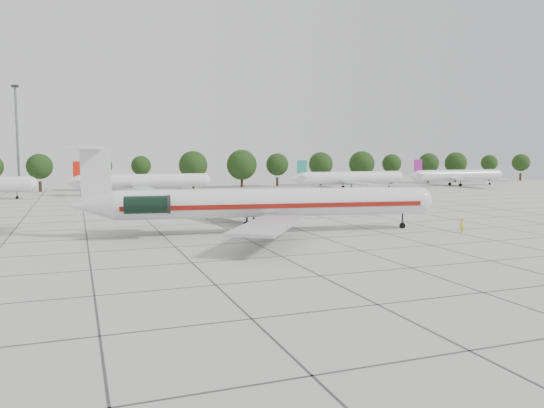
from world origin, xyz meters
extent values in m
plane|color=#B5B5AD|center=(0.00, 0.00, 0.00)|extent=(260.00, 260.00, 0.00)
cube|color=#383838|center=(0.00, 15.00, 0.01)|extent=(170.00, 170.00, 0.02)
cylinder|color=silver|center=(4.62, 5.74, 3.45)|extent=(35.57, 8.78, 3.25)
sphere|color=silver|center=(22.15, 2.96, 3.45)|extent=(3.25, 3.25, 3.25)
cone|color=silver|center=(-15.34, 8.91, 3.45)|extent=(5.38, 3.99, 3.25)
cube|color=maroon|center=(4.88, 7.37, 3.20)|extent=(34.09, 5.47, 0.54)
cube|color=maroon|center=(4.36, 4.11, 3.20)|extent=(34.09, 5.47, 0.54)
cube|color=#B7BABC|center=(3.58, 14.89, 2.12)|extent=(8.43, 15.47, 0.30)
cube|color=#B7BABC|center=(0.79, -2.64, 2.12)|extent=(12.03, 14.80, 0.30)
cube|color=black|center=(-9.15, 10.17, 3.75)|extent=(2.34, 1.61, 0.25)
cylinder|color=black|center=(-9.04, 10.85, 3.75)|extent=(4.97, 2.59, 1.87)
cube|color=black|center=(-9.85, 5.79, 3.75)|extent=(2.34, 1.61, 0.25)
cylinder|color=black|center=(-9.96, 5.11, 3.75)|extent=(4.97, 2.59, 1.87)
cube|color=silver|center=(-14.86, 8.83, 6.90)|extent=(3.16, 0.77, 5.92)
cube|color=silver|center=(-15.54, 8.94, 9.66)|extent=(4.78, 12.15, 0.22)
cylinder|color=black|center=(20.20, 3.27, 0.94)|extent=(0.23, 0.23, 1.87)
cylinder|color=black|center=(20.20, 3.27, 0.35)|extent=(0.72, 0.38, 0.69)
cylinder|color=black|center=(2.10, 8.74, 1.28)|extent=(0.27, 0.27, 1.77)
cylinder|color=black|center=(2.10, 8.74, 0.49)|extent=(1.07, 0.74, 0.99)
cylinder|color=black|center=(1.30, 3.67, 1.28)|extent=(0.27, 0.27, 1.77)
cylinder|color=black|center=(1.30, 3.67, 0.49)|extent=(1.07, 0.74, 0.99)
imported|color=#D7BE0C|center=(24.54, -2.13, 0.84)|extent=(0.73, 0.71, 1.68)
cylinder|color=silver|center=(-2.83, 68.74, 3.00)|extent=(27.20, 3.00, 3.00)
cube|color=#B7BABC|center=(-3.83, 68.74, 1.80)|extent=(3.50, 27.20, 0.25)
cube|color=red|center=(-16.27, 68.74, 5.60)|extent=(2.40, 0.25, 3.60)
cylinder|color=black|center=(-3.83, 70.94, 0.40)|extent=(0.80, 0.45, 0.80)
cylinder|color=black|center=(-3.83, 66.54, 0.40)|extent=(0.80, 0.45, 0.80)
cylinder|color=silver|center=(48.23, 67.35, 3.00)|extent=(27.20, 3.00, 3.00)
cube|color=#B7BABC|center=(47.23, 67.35, 1.80)|extent=(3.50, 27.20, 0.25)
cube|color=#1D8372|center=(34.79, 67.35, 5.60)|extent=(2.40, 0.25, 3.60)
cylinder|color=black|center=(47.23, 69.55, 0.40)|extent=(0.80, 0.45, 0.80)
cylinder|color=black|center=(47.23, 65.15, 0.40)|extent=(0.80, 0.45, 0.80)
cylinder|color=silver|center=(83.45, 69.73, 3.00)|extent=(27.20, 3.00, 3.00)
cube|color=#B7BABC|center=(82.45, 69.73, 1.80)|extent=(3.50, 27.20, 0.25)
cube|color=#981B8B|center=(70.01, 69.73, 5.60)|extent=(2.40, 0.25, 3.60)
cylinder|color=black|center=(82.45, 71.93, 0.40)|extent=(0.80, 0.45, 0.80)
cylinder|color=black|center=(82.45, 67.53, 0.40)|extent=(0.80, 0.45, 0.80)
cylinder|color=#332114|center=(-24.88, 85.00, 1.25)|extent=(0.70, 0.70, 2.50)
sphere|color=black|center=(-24.88, 85.00, 6.00)|extent=(5.99, 5.99, 5.99)
cylinder|color=#332114|center=(-11.69, 85.00, 1.25)|extent=(0.70, 0.70, 2.50)
sphere|color=black|center=(-11.69, 85.00, 6.00)|extent=(6.50, 6.50, 6.50)
cylinder|color=#332114|center=(-1.50, 85.00, 1.25)|extent=(0.70, 0.70, 2.50)
sphere|color=black|center=(-1.50, 85.00, 6.00)|extent=(4.93, 4.93, 4.93)
cylinder|color=#332114|center=(11.69, 85.00, 1.25)|extent=(0.70, 0.70, 2.50)
sphere|color=black|center=(11.69, 85.00, 6.00)|extent=(7.40, 7.40, 7.40)
cylinder|color=#332114|center=(24.88, 85.00, 1.25)|extent=(0.70, 0.70, 2.50)
sphere|color=black|center=(24.88, 85.00, 6.00)|extent=(8.08, 8.08, 8.08)
cylinder|color=#332114|center=(35.07, 85.00, 1.25)|extent=(0.70, 0.70, 2.50)
sphere|color=black|center=(35.07, 85.00, 6.00)|extent=(6.17, 6.17, 6.17)
cylinder|color=#332114|center=(48.26, 85.00, 1.25)|extent=(0.70, 0.70, 2.50)
sphere|color=black|center=(48.26, 85.00, 6.00)|extent=(6.82, 6.82, 6.82)
cylinder|color=#332114|center=(61.45, 85.00, 1.25)|extent=(0.70, 0.70, 2.50)
sphere|color=black|center=(61.45, 85.00, 6.00)|extent=(7.44, 7.44, 7.44)
cylinder|color=#332114|center=(71.64, 85.00, 1.25)|extent=(0.70, 0.70, 2.50)
sphere|color=black|center=(71.64, 85.00, 6.00)|extent=(5.66, 5.66, 5.66)
cylinder|color=#332114|center=(84.83, 85.00, 1.25)|extent=(0.70, 0.70, 2.50)
sphere|color=black|center=(84.83, 85.00, 6.00)|extent=(6.25, 6.25, 6.25)
cylinder|color=#332114|center=(95.02, 85.00, 1.25)|extent=(0.70, 0.70, 2.50)
sphere|color=black|center=(95.02, 85.00, 6.00)|extent=(6.79, 6.79, 6.79)
cylinder|color=#332114|center=(108.21, 85.00, 1.25)|extent=(0.70, 0.70, 2.50)
sphere|color=black|center=(108.21, 85.00, 6.00)|extent=(5.16, 5.16, 5.16)
cylinder|color=#332114|center=(121.40, 85.00, 1.25)|extent=(0.70, 0.70, 2.50)
sphere|color=black|center=(121.40, 85.00, 6.00)|extent=(5.68, 5.68, 5.68)
cylinder|color=slate|center=(-30.00, 92.00, 12.50)|extent=(0.56, 0.56, 25.00)
cube|color=black|center=(-30.00, 92.00, 25.20)|extent=(1.60, 1.60, 0.50)
camera|label=1|loc=(-16.84, -51.12, 9.13)|focal=35.00mm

